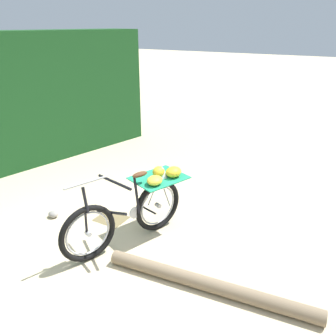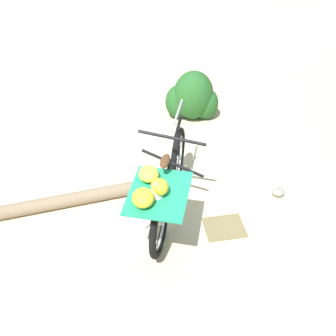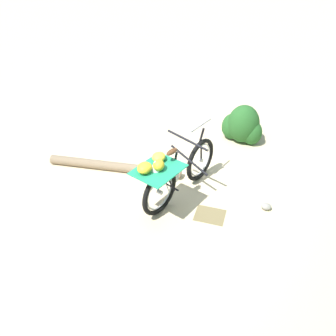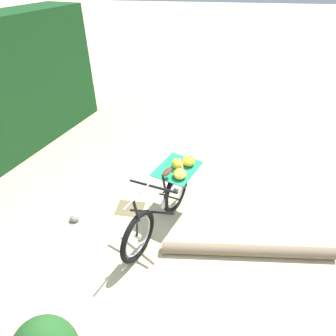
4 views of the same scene
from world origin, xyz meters
name	(u,v)px [view 1 (image 1 of 4)]	position (x,y,z in m)	size (l,w,h in m)	color
ground_plane	(129,255)	(0.00, 0.00, 0.00)	(60.00, 60.00, 0.00)	beige
foliage_hedge	(18,101)	(3.64, -1.52, 1.26)	(5.52, 0.90, 2.53)	#19471E
bicycle	(134,207)	(0.12, -0.32, 0.49)	(0.97, 1.77, 1.03)	black
fallen_log	(208,284)	(-1.09, 0.06, 0.08)	(0.16, 0.16, 2.33)	#7F6B51
path_stone	(53,214)	(1.50, -0.18, 0.05)	(0.15, 0.13, 0.10)	gray
leaf_litter_patch	(111,219)	(0.72, -0.57, 0.00)	(0.44, 0.36, 0.01)	olive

